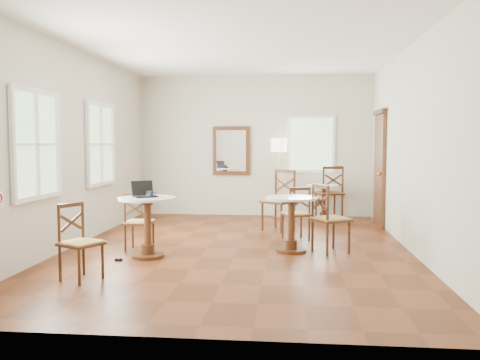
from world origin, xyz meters
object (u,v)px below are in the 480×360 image
(chair_mid_a, at_px, (296,214))
(chair_back_b, at_px, (279,200))
(chair_near_a, at_px, (139,222))
(navy_mug, at_px, (151,194))
(power_adapter, at_px, (119,260))
(laptop, at_px, (144,193))
(cafe_table_near, at_px, (148,220))
(mouse, at_px, (149,195))
(water_glass, at_px, (148,194))
(floor_lamp, at_px, (279,150))
(cafe_table_back, at_px, (324,198))
(chair_back_a, at_px, (330,193))
(cafe_table_mid, at_px, (291,218))
(chair_mid_b, at_px, (329,219))
(chair_near_b, at_px, (80,242))

(chair_mid_a, height_order, chair_back_b, chair_back_b)
(chair_near_a, distance_m, chair_back_b, 2.78)
(chair_back_b, height_order, navy_mug, chair_back_b)
(chair_back_b, bearing_deg, navy_mug, -93.15)
(navy_mug, bearing_deg, chair_near_a, 128.25)
(navy_mug, distance_m, power_adapter, 0.98)
(chair_back_b, bearing_deg, laptop, -95.01)
(cafe_table_near, relative_size, navy_mug, 7.83)
(mouse, distance_m, water_glass, 0.14)
(chair_near_a, bearing_deg, floor_lamp, -118.02)
(navy_mug, bearing_deg, cafe_table_back, 54.71)
(chair_near_a, xyz_separation_m, chair_back_a, (3.01, 3.41, 0.13))
(cafe_table_near, xyz_separation_m, cafe_table_back, (2.63, 3.72, -0.07))
(cafe_table_mid, relative_size, chair_mid_a, 0.92)
(chair_back_a, relative_size, chair_back_b, 1.01)
(chair_back_b, distance_m, water_glass, 2.98)
(cafe_table_back, distance_m, laptop, 4.55)
(floor_lamp, bearing_deg, chair_mid_a, -81.88)
(cafe_table_mid, height_order, water_glass, water_glass)
(navy_mug, xyz_separation_m, power_adapter, (-0.37, -0.31, -0.85))
(cafe_table_near, relative_size, water_glass, 8.67)
(cafe_table_near, distance_m, mouse, 0.34)
(chair_mid_a, distance_m, chair_back_a, 2.50)
(chair_mid_a, relative_size, chair_mid_b, 0.88)
(cafe_table_near, distance_m, floor_lamp, 4.31)
(floor_lamp, relative_size, navy_mug, 15.78)
(chair_near_b, xyz_separation_m, chair_mid_a, (2.50, 2.63, -0.00))
(chair_near_a, height_order, mouse, mouse)
(chair_mid_b, bearing_deg, chair_near_a, 61.82)
(floor_lamp, bearing_deg, cafe_table_near, -113.74)
(cafe_table_near, height_order, cafe_table_back, cafe_table_near)
(laptop, xyz_separation_m, power_adapter, (-0.26, -0.33, -0.86))
(cafe_table_mid, xyz_separation_m, chair_near_a, (-2.21, -0.11, -0.07))
(cafe_table_mid, relative_size, floor_lamp, 0.48)
(chair_near_a, height_order, laptop, laptop)
(chair_near_b, bearing_deg, chair_back_b, -4.00)
(power_adapter, bearing_deg, laptop, 51.24)
(chair_back_b, relative_size, navy_mug, 10.27)
(chair_back_b, xyz_separation_m, mouse, (-1.74, -2.28, 0.31))
(cafe_table_back, bearing_deg, power_adapter, -126.69)
(chair_back_b, relative_size, laptop, 2.76)
(water_glass, bearing_deg, cafe_table_back, 55.58)
(laptop, bearing_deg, cafe_table_back, 18.47)
(cafe_table_near, bearing_deg, chair_back_a, 54.30)
(chair_near_b, distance_m, chair_mid_a, 3.63)
(laptop, bearing_deg, cafe_table_mid, -21.98)
(chair_back_a, distance_m, navy_mug, 4.67)
(navy_mug, bearing_deg, water_glass, -92.26)
(laptop, height_order, mouse, laptop)
(chair_back_a, bearing_deg, navy_mug, 37.17)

